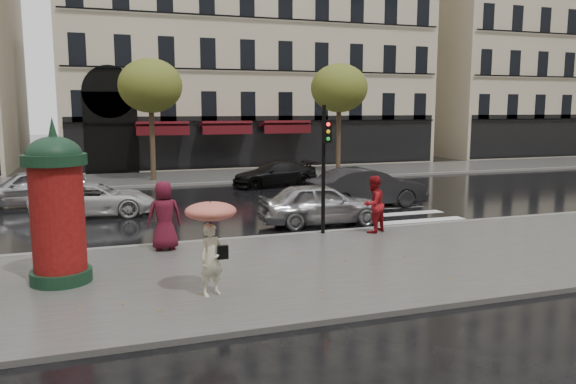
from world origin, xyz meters
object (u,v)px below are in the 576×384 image
object	(u,v)px
woman_umbrella	(211,232)
car_silver	(321,204)
car_white	(94,199)
morris_column	(57,204)
car_black	(275,174)
car_far_silver	(29,188)
woman_red	(373,204)
car_darkgrey	(367,187)
traffic_light	(325,157)
man_burgundy	(164,215)

from	to	relation	value
woman_umbrella	car_silver	distance (m)	8.32
car_white	morris_column	bearing A→B (deg)	-179.54
car_black	car_far_silver	world-z (taller)	car_far_silver
woman_red	car_darkgrey	xyz separation A→B (m)	(2.24, 4.86, -0.22)
traffic_light	car_silver	bearing A→B (deg)	71.16
morris_column	car_silver	distance (m)	9.40
woman_red	car_far_silver	size ratio (longest dim) A/B	0.40
car_silver	man_burgundy	bearing A→B (deg)	114.59
car_white	car_silver	bearing A→B (deg)	-114.78
traffic_light	car_darkgrey	bearing A→B (deg)	50.29
car_silver	car_far_silver	xyz separation A→B (m)	(-10.00, 7.29, 0.03)
man_burgundy	morris_column	distance (m)	3.49
woman_red	traffic_light	bearing A→B (deg)	-39.92
car_black	car_far_silver	bearing A→B (deg)	-83.90
car_darkgrey	morris_column	bearing A→B (deg)	122.07
car_white	car_far_silver	distance (m)	3.94
car_silver	traffic_light	bearing A→B (deg)	163.34
woman_umbrella	car_far_silver	bearing A→B (deg)	109.53
morris_column	car_white	xyz separation A→B (m)	(0.70, 8.79, -1.27)
morris_column	car_white	size ratio (longest dim) A/B	0.83
car_darkgrey	car_silver	bearing A→B (deg)	130.06
car_white	car_black	bearing A→B (deg)	-53.63
woman_red	car_darkgrey	distance (m)	5.36
woman_red	man_burgundy	xyz separation A→B (m)	(-6.49, -0.12, 0.06)
car_black	car_far_silver	xyz separation A→B (m)	(-11.37, -2.37, 0.13)
morris_column	car_silver	size ratio (longest dim) A/B	0.86
traffic_light	car_silver	size ratio (longest dim) A/B	0.92
woman_umbrella	car_darkgrey	size ratio (longest dim) A/B	0.42
woman_umbrella	traffic_light	world-z (taller)	traffic_light
woman_umbrella	woman_red	size ratio (longest dim) A/B	1.14
man_burgundy	traffic_light	xyz separation A→B (m)	(4.95, 0.44, 1.45)
traffic_light	car_silver	xyz separation A→B (m)	(0.64, 1.86, -1.80)
morris_column	car_darkgrey	xyz separation A→B (m)	(11.30, 7.20, -1.10)
woman_umbrella	morris_column	distance (m)	3.68
woman_red	car_far_silver	world-z (taller)	woman_red
car_far_silver	car_darkgrey	bearing A→B (deg)	65.45
car_black	car_white	bearing A→B (deg)	-64.29
car_far_silver	woman_umbrella	bearing A→B (deg)	14.30
woman_red	car_black	xyz separation A→B (m)	(0.47, 11.84, -0.38)
car_far_silver	morris_column	bearing A→B (deg)	3.64
car_black	woman_red	bearing A→B (deg)	-7.92
woman_umbrella	man_burgundy	bearing A→B (deg)	96.59
traffic_light	car_silver	distance (m)	2.67
car_far_silver	car_black	bearing A→B (deg)	96.55
woman_red	car_black	size ratio (longest dim) A/B	0.41
car_far_silver	car_silver	bearing A→B (deg)	48.70
car_silver	car_darkgrey	distance (m)	4.13
woman_red	car_silver	xyz separation A→B (m)	(-0.90, 2.19, -0.28)
woman_red	car_silver	world-z (taller)	woman_red
woman_red	morris_column	distance (m)	9.40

